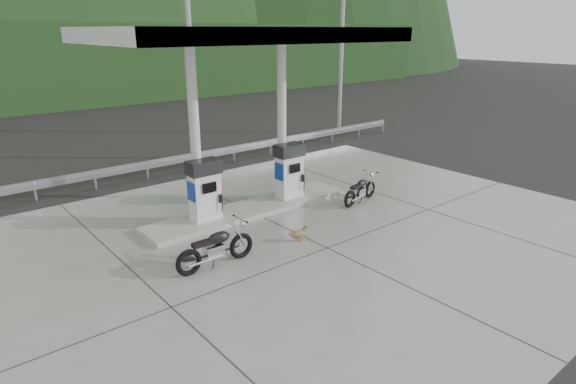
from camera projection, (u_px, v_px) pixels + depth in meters
ground at (302, 237)px, 13.47m from camera, size 160.00×160.00×0.00m
forecourt_apron at (302, 236)px, 13.46m from camera, size 18.00×14.00×0.02m
pump_island at (251, 209)px, 15.26m from camera, size 7.00×1.40×0.15m
gas_pump_left at (205, 190)px, 13.99m from camera, size 0.95×0.55×1.80m
gas_pump_right at (289, 171)px, 15.91m from camera, size 0.95×0.55×1.80m
canopy_column_left at (195, 134)px, 13.76m from camera, size 0.30×0.30×5.00m
canopy_column_right at (282, 121)px, 15.69m from camera, size 0.30×0.30×5.00m
canopy_roof at (246, 35)px, 13.57m from camera, size 8.50×5.00×0.40m
guardrail at (170, 157)px, 19.08m from camera, size 26.00×0.16×1.42m
road at (136, 157)px, 21.87m from camera, size 60.00×7.00×0.01m
utility_pole_b at (191, 67)px, 20.33m from camera, size 0.22×0.22×8.00m
utility_pole_c at (341, 59)px, 25.75m from camera, size 0.22×0.22×8.00m
tree_band at (28, 66)px, 34.42m from camera, size 80.00×6.00×6.00m
motorcycle_left at (216, 248)px, 11.62m from camera, size 1.99×0.65×0.94m
motorcycle_right at (360, 190)px, 15.99m from camera, size 1.81×0.87×0.82m
duck at (299, 234)px, 13.08m from camera, size 0.57×0.35×0.40m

